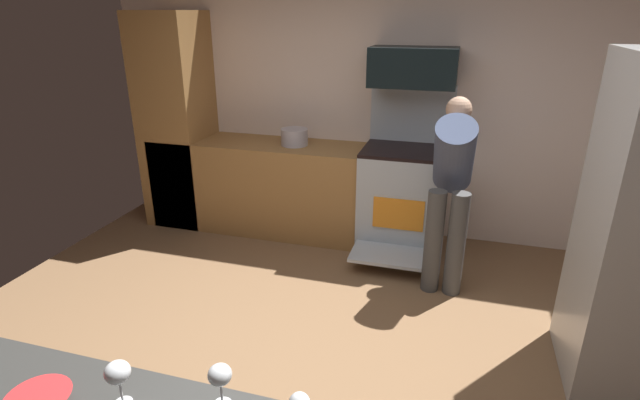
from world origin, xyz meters
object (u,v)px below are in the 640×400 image
(microwave, at_px, (413,67))
(wine_glass_mid, at_px, (118,374))
(stock_pot, at_px, (294,137))
(oven_range, at_px, (403,195))
(person_cook, at_px, (451,182))
(wine_glass_far, at_px, (220,376))

(microwave, height_order, wine_glass_mid, microwave)
(microwave, bearing_deg, stock_pot, -175.69)
(stock_pot, bearing_deg, microwave, 4.31)
(oven_range, distance_m, wine_glass_mid, 3.31)
(person_cook, distance_m, stock_pot, 1.60)
(microwave, distance_m, person_cook, 1.11)
(oven_range, distance_m, stock_pot, 1.16)
(wine_glass_far, xyz_separation_m, stock_pot, (-0.84, 3.15, -0.04))
(person_cook, xyz_separation_m, wine_glass_mid, (-0.94, -2.63, 0.15))
(wine_glass_far, bearing_deg, wine_glass_mid, -164.47)
(wine_glass_mid, height_order, wine_glass_far, wine_glass_mid)
(microwave, relative_size, person_cook, 0.50)
(oven_range, relative_size, wine_glass_far, 9.36)
(oven_range, relative_size, stock_pot, 5.78)
(wine_glass_far, bearing_deg, stock_pot, 105.00)
(wine_glass_mid, xyz_separation_m, wine_glass_far, (0.31, 0.09, -0.01))
(wine_glass_mid, bearing_deg, wine_glass_far, 15.53)
(person_cook, height_order, wine_glass_mid, person_cook)
(wine_glass_mid, relative_size, wine_glass_far, 1.05)
(person_cook, bearing_deg, stock_pot, 157.41)
(wine_glass_mid, distance_m, wine_glass_far, 0.32)
(person_cook, xyz_separation_m, stock_pot, (-1.47, 0.61, 0.10))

